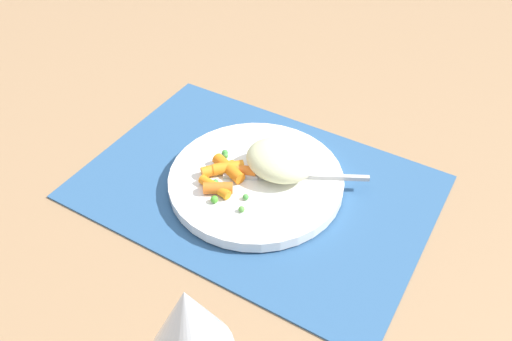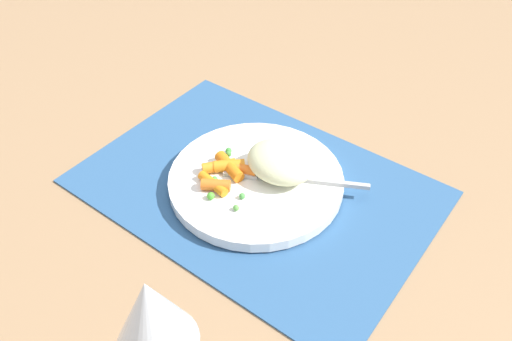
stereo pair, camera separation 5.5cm
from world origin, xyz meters
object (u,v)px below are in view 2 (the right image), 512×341
object	(u,v)px
rice_mound	(280,162)
fork	(280,177)
carrot_portion	(225,171)
plate	(256,180)
wine_glass	(153,319)

from	to	relation	value
rice_mound	fork	bearing A→B (deg)	125.98
rice_mound	carrot_portion	xyz separation A→B (m)	(0.06, 0.05, -0.01)
plate	carrot_portion	size ratio (longest dim) A/B	3.12
plate	wine_glass	world-z (taller)	wine_glass
rice_mound	carrot_portion	world-z (taller)	rice_mound
rice_mound	wine_glass	world-z (taller)	wine_glass
wine_glass	rice_mound	bearing A→B (deg)	-75.66
fork	wine_glass	size ratio (longest dim) A/B	1.06
carrot_portion	fork	xyz separation A→B (m)	(-0.06, -0.04, -0.00)
plate	fork	bearing A→B (deg)	-152.15
plate	fork	distance (m)	0.03
fork	carrot_portion	bearing A→B (deg)	31.83
plate	fork	xyz separation A→B (m)	(-0.03, -0.01, 0.01)
rice_mound	wine_glass	size ratio (longest dim) A/B	0.55
rice_mound	carrot_portion	bearing A→B (deg)	39.98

